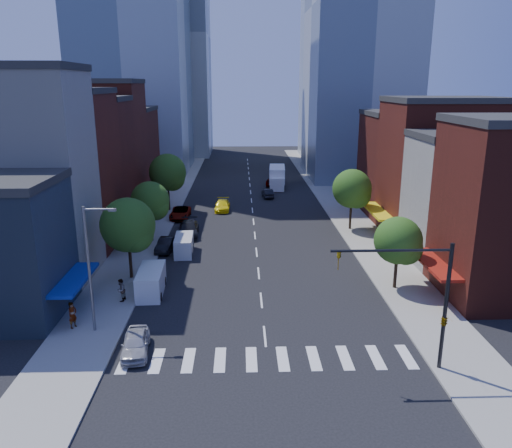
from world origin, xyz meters
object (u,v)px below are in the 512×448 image
at_px(pedestrian_near, 73,315).
at_px(pedestrian_far, 121,290).
at_px(cargo_van_far, 184,245).
at_px(taxi, 222,205).
at_px(parked_car_front, 135,343).
at_px(parked_car_second, 166,245).
at_px(traffic_car_oncoming, 268,193).
at_px(box_truck, 277,178).
at_px(parked_car_third, 180,213).
at_px(cargo_van_near, 151,282).
at_px(traffic_car_far, 271,182).
at_px(parked_car_rear, 189,229).

xyz_separation_m(pedestrian_near, pedestrian_far, (2.39, 4.44, -0.05)).
bearing_deg(cargo_van_far, taxi, 77.21).
distance_m(parked_car_front, parked_car_second, 20.79).
bearing_deg(traffic_car_oncoming, box_truck, -109.93).
height_order(parked_car_third, cargo_van_far, cargo_van_far).
bearing_deg(parked_car_second, pedestrian_far, -91.06).
xyz_separation_m(cargo_van_near, box_truck, (13.71, 44.35, 0.57)).
relative_size(parked_car_third, taxi, 1.07).
height_order(cargo_van_far, box_truck, box_truck).
bearing_deg(parked_car_second, parked_car_front, -80.70).
xyz_separation_m(cargo_van_far, pedestrian_near, (-6.12, -16.21, 0.19)).
relative_size(parked_car_third, traffic_car_far, 1.33).
height_order(parked_car_second, parked_car_third, parked_car_third).
bearing_deg(parked_car_rear, pedestrian_far, -103.56).
bearing_deg(parked_car_rear, traffic_car_oncoming, 60.32).
bearing_deg(pedestrian_far, parked_car_second, -177.62).
height_order(parked_car_rear, pedestrian_near, pedestrian_near).
bearing_deg(parked_car_front, box_truck, 70.76).
distance_m(taxi, box_truck, 18.22).
relative_size(parked_car_rear, box_truck, 0.65).
xyz_separation_m(parked_car_front, cargo_van_near, (-0.64, 9.63, 0.33)).
relative_size(parked_car_front, cargo_van_near, 0.83).
bearing_deg(traffic_car_oncoming, pedestrian_far, 64.51).
height_order(taxi, traffic_car_far, taxi).
distance_m(traffic_car_far, pedestrian_near, 54.27).
bearing_deg(parked_car_front, traffic_car_far, 72.01).
distance_m(parked_car_second, pedestrian_far, 13.00).
bearing_deg(traffic_car_far, pedestrian_near, 73.80).
bearing_deg(traffic_car_far, parked_car_third, 60.37).
bearing_deg(parked_car_rear, traffic_car_far, 66.23).
height_order(parked_car_third, parked_car_rear, parked_car_rear).
distance_m(parked_car_rear, taxi, 12.35).
distance_m(parked_car_third, cargo_van_far, 14.44).
bearing_deg(traffic_car_far, box_truck, 139.23).
distance_m(cargo_van_near, box_truck, 46.43).
xyz_separation_m(cargo_van_near, traffic_car_far, (12.68, 45.32, -0.37)).
distance_m(cargo_van_far, box_truck, 36.38).
bearing_deg(parked_car_front, pedestrian_far, 103.36).
distance_m(box_truck, pedestrian_far, 48.72).
xyz_separation_m(parked_car_rear, cargo_van_far, (0.16, -6.51, 0.12)).
height_order(parked_car_third, pedestrian_far, pedestrian_far).
height_order(parked_car_rear, box_truck, box_truck).
distance_m(pedestrian_near, pedestrian_far, 5.04).
distance_m(cargo_van_near, traffic_car_far, 47.06).
bearing_deg(cargo_van_near, parked_car_second, 89.66).
bearing_deg(taxi, parked_car_front, -95.39).
height_order(parked_car_third, cargo_van_near, cargo_van_near).
bearing_deg(parked_car_third, pedestrian_near, -97.44).
bearing_deg(cargo_van_far, parked_car_second, 148.62).
distance_m(parked_car_third, pedestrian_near, 30.79).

